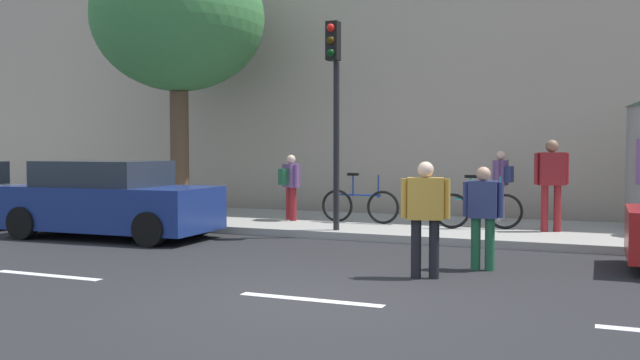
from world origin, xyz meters
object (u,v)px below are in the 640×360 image
(pedestrian_near_pole, at_px, (425,210))
(pedestrian_in_light_jacket, at_px, (502,179))
(bicycle_leaning, at_px, (478,210))
(pedestrian_in_dark_shirt, at_px, (290,181))
(traffic_light, at_px, (334,90))
(pedestrian_with_backpack, at_px, (483,211))
(parked_car_dark, at_px, (110,200))
(pedestrian_in_red_top, at_px, (551,177))
(bicycle_upright, at_px, (360,205))
(street_tree, at_px, (178,19))

(pedestrian_near_pole, xyz_separation_m, pedestrian_in_light_jacket, (0.12, 6.56, 0.14))
(bicycle_leaning, bearing_deg, pedestrian_in_dark_shirt, 179.08)
(traffic_light, distance_m, pedestrian_with_backpack, 4.59)
(pedestrian_near_pole, bearing_deg, bicycle_leaning, 91.07)
(pedestrian_near_pole, height_order, parked_car_dark, pedestrian_near_pole)
(pedestrian_in_light_jacket, bearing_deg, traffic_light, -131.50)
(pedestrian_in_red_top, bearing_deg, parked_car_dark, -159.13)
(pedestrian_in_light_jacket, relative_size, bicycle_upright, 0.89)
(pedestrian_with_backpack, xyz_separation_m, pedestrian_in_red_top, (0.67, 3.95, 0.35))
(traffic_light, distance_m, bicycle_leaning, 3.76)
(bicycle_leaning, xyz_separation_m, bicycle_upright, (-2.57, 0.13, 0.00))
(pedestrian_with_backpack, distance_m, parked_car_dark, 7.50)
(pedestrian_in_light_jacket, bearing_deg, pedestrian_near_pole, -91.03)
(street_tree, bearing_deg, pedestrian_near_pole, -34.48)
(bicycle_leaning, bearing_deg, street_tree, 177.55)
(pedestrian_in_dark_shirt, bearing_deg, bicycle_leaning, -0.92)
(pedestrian_with_backpack, distance_m, bicycle_upright, 5.16)
(traffic_light, xyz_separation_m, pedestrian_in_red_top, (3.96, 1.48, -1.69))
(pedestrian_in_red_top, height_order, parked_car_dark, pedestrian_in_red_top)
(pedestrian_in_light_jacket, bearing_deg, bicycle_upright, -149.30)
(pedestrian_in_red_top, relative_size, parked_car_dark, 0.42)
(parked_car_dark, bearing_deg, bicycle_leaning, 23.89)
(pedestrian_in_red_top, xyz_separation_m, parked_car_dark, (-8.12, -3.10, -0.48))
(pedestrian_in_light_jacket, height_order, bicycle_leaning, pedestrian_in_light_jacket)
(pedestrian_in_red_top, distance_m, bicycle_leaning, 1.54)
(pedestrian_in_red_top, bearing_deg, pedestrian_near_pole, -104.78)
(pedestrian_with_backpack, xyz_separation_m, bicycle_upright, (-3.28, 3.97, -0.33))
(pedestrian_in_light_jacket, relative_size, bicycle_leaning, 0.92)
(pedestrian_with_backpack, height_order, bicycle_upright, pedestrian_with_backpack)
(traffic_light, xyz_separation_m, pedestrian_in_light_jacket, (2.79, 3.15, -1.83))
(pedestrian_in_dark_shirt, height_order, pedestrian_in_light_jacket, pedestrian_in_light_jacket)
(bicycle_leaning, bearing_deg, pedestrian_with_backpack, -79.49)
(pedestrian_with_backpack, height_order, bicycle_leaning, pedestrian_with_backpack)
(pedestrian_in_dark_shirt, bearing_deg, street_tree, 175.49)
(street_tree, height_order, pedestrian_in_light_jacket, street_tree)
(pedestrian_with_backpack, bearing_deg, traffic_light, 143.12)
(traffic_light, relative_size, pedestrian_with_backpack, 2.70)
(traffic_light, relative_size, pedestrian_in_dark_shirt, 2.76)
(pedestrian_near_pole, distance_m, parked_car_dark, 7.06)
(traffic_light, height_order, pedestrian_near_pole, traffic_light)
(pedestrian_near_pole, bearing_deg, pedestrian_in_red_top, 75.22)
(pedestrian_near_pole, distance_m, pedestrian_in_dark_shirt, 6.48)
(pedestrian_near_pole, height_order, pedestrian_in_light_jacket, pedestrian_in_light_jacket)
(pedestrian_near_pole, bearing_deg, pedestrian_in_light_jacket, 88.97)
(pedestrian_in_light_jacket, relative_size, parked_car_dark, 0.37)
(bicycle_leaning, height_order, bicycle_upright, same)
(street_tree, xyz_separation_m, pedestrian_near_pole, (7.42, -5.10, -3.98))
(street_tree, xyz_separation_m, pedestrian_in_light_jacket, (7.54, 1.46, -3.84))
(bicycle_upright, distance_m, parked_car_dark, 5.21)
(street_tree, relative_size, bicycle_leaning, 3.86)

